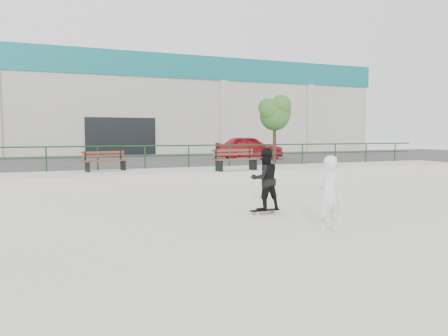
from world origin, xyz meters
name	(u,v)px	position (x,y,z in m)	size (l,w,h in m)	color
ground	(294,227)	(0.00, 0.00, 0.00)	(120.00, 120.00, 0.00)	beige
ledge	(175,176)	(0.00, 9.50, 0.25)	(30.00, 3.00, 0.50)	beige
parking_strip	(137,163)	(0.00, 18.00, 0.25)	(60.00, 14.00, 0.50)	#333333
railing	(167,151)	(0.00, 10.80, 1.24)	(28.00, 0.06, 1.03)	#163E1C
commercial_building	(106,105)	(0.00, 31.99, 4.58)	(44.20, 16.33, 8.00)	beige
bench_left	(105,161)	(-2.77, 10.26, 0.91)	(1.86, 0.88, 0.83)	#552D1D
bench_right	(236,160)	(2.30, 8.47, 0.95)	(2.03, 0.82, 0.91)	#552D1D
tree	(275,112)	(6.39, 12.59, 3.17)	(2.01, 1.78, 3.57)	#423221
red_car	(249,147)	(6.39, 15.79, 1.20)	(1.66, 4.13, 1.41)	#AD1523
skateboard	(265,211)	(0.16, 1.68, 0.07)	(0.79, 0.23, 0.09)	black
standing_skater	(265,179)	(0.16, 1.68, 0.88)	(0.76, 0.60, 1.57)	black
seated_skater	(329,194)	(0.43, -0.66, 0.79)	(0.58, 0.38, 1.58)	white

